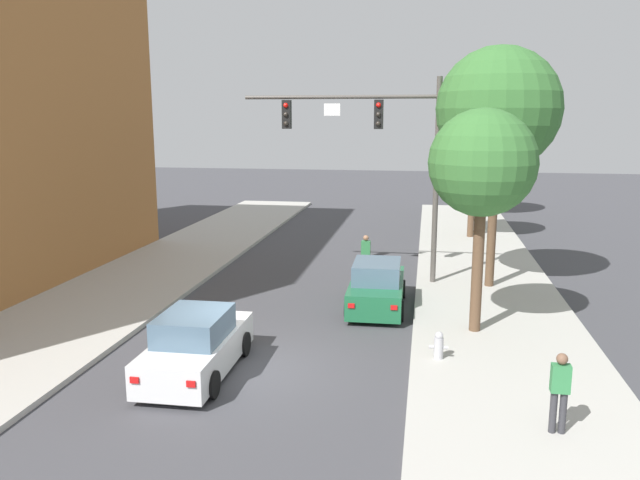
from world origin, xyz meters
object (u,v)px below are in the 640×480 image
fire_hydrant (439,345)px  street_tree_nearest (483,164)px  pedestrian_crossing_road (366,253)px  street_tree_second (498,109)px  street_tree_farthest (474,116)px  pedestrian_sidewalk_right_walker (560,389)px  car_following_white (197,346)px  traffic_signal_mast (380,141)px  car_lead_green (377,287)px  street_tree_third (474,142)px

fire_hydrant → street_tree_nearest: bearing=65.8°
pedestrian_crossing_road → street_tree_nearest: bearing=-59.4°
fire_hydrant → street_tree_second: size_ratio=0.08×
street_tree_farthest → pedestrian_sidewalk_right_walker: bearing=-90.1°
fire_hydrant → street_tree_farthest: size_ratio=0.09×
car_following_white → street_tree_second: (7.82, 9.12, 5.77)m
car_following_white → fire_hydrant: size_ratio=5.91×
street_tree_nearest → fire_hydrant: bearing=-114.2°
traffic_signal_mast → fire_hydrant: bearing=-74.3°
car_following_white → car_lead_green: bearing=57.5°
car_lead_green → car_following_white: 7.30m
pedestrian_crossing_road → pedestrian_sidewalk_right_walker: pedestrian_sidewalk_right_walker is taller
pedestrian_crossing_road → street_tree_second: size_ratio=0.19×
pedestrian_crossing_road → pedestrian_sidewalk_right_walker: bearing=-68.0°
street_tree_second → street_tree_third: (-0.08, 9.72, -1.51)m
fire_hydrant → street_tree_third: (1.86, 17.22, 4.48)m
car_lead_green → street_tree_third: 13.91m
traffic_signal_mast → street_tree_nearest: traffic_signal_mast is taller
street_tree_second → fire_hydrant: bearing=-104.5°
street_tree_nearest → street_tree_farthest: (1.22, 22.43, 1.31)m
street_tree_nearest → street_tree_farthest: 22.50m
car_lead_green → car_following_white: same height
car_lead_green → pedestrian_crossing_road: pedestrian_crossing_road is taller
car_lead_green → street_tree_third: (3.81, 12.68, 4.26)m
car_lead_green → pedestrian_crossing_road: 4.35m
traffic_signal_mast → car_lead_green: traffic_signal_mast is taller
street_tree_second → street_tree_farthest: (0.35, 17.30, -0.23)m
street_tree_second → car_following_white: bearing=-130.6°
street_tree_third → pedestrian_crossing_road: bearing=-118.7°
car_following_white → fire_hydrant: car_following_white is taller
pedestrian_crossing_road → street_tree_nearest: street_tree_nearest is taller
traffic_signal_mast → street_tree_nearest: size_ratio=1.18×
pedestrian_crossing_road → fire_hydrant: pedestrian_crossing_road is taller
street_tree_farthest → fire_hydrant: bearing=-95.3°
traffic_signal_mast → pedestrian_sidewalk_right_walker: bearing=-68.6°
pedestrian_sidewalk_right_walker → street_tree_nearest: (-1.17, 5.89, 3.89)m
street_tree_nearest → street_tree_second: street_tree_second is taller
pedestrian_crossing_road → street_tree_third: 10.41m
street_tree_nearest → street_tree_third: bearing=87.0°
street_tree_third → car_following_white: bearing=-112.3°
pedestrian_crossing_road → pedestrian_sidewalk_right_walker: (4.98, -12.32, 0.15)m
car_lead_green → car_following_white: (-3.93, -6.16, 0.00)m
pedestrian_crossing_road → street_tree_nearest: (3.81, -6.44, 4.04)m
pedestrian_sidewalk_right_walker → fire_hydrant: size_ratio=2.28×
street_tree_farthest → car_following_white: bearing=-107.2°
traffic_signal_mast → street_tree_nearest: 6.27m
street_tree_third → street_tree_farthest: (0.43, 7.58, 1.28)m
pedestrian_crossing_road → street_tree_third: bearing=61.3°
car_lead_green → street_tree_nearest: (3.02, -2.16, 4.23)m
car_lead_green → street_tree_third: size_ratio=0.64×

